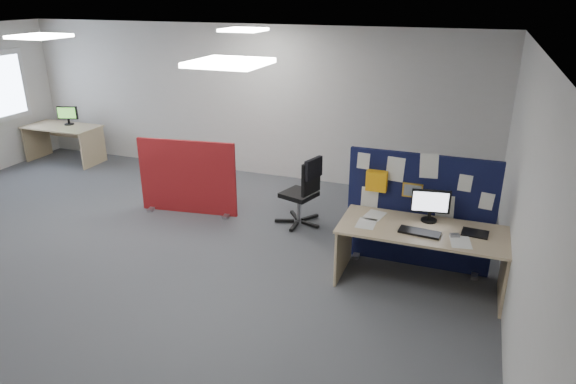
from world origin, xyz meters
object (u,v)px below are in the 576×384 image
(monitor_main, at_px, (431,204))
(monitor_second, at_px, (68,115))
(navy_divider, at_px, (417,210))
(red_divider, at_px, (187,178))
(second_desk, at_px, (64,135))
(office_chair, at_px, (305,188))
(main_desk, at_px, (422,240))

(monitor_main, xyz_separation_m, monitor_second, (-7.24, 2.22, -0.01))
(monitor_main, bearing_deg, navy_divider, 113.25)
(red_divider, bearing_deg, second_desk, 151.10)
(second_desk, distance_m, office_chair, 5.63)
(office_chair, bearing_deg, navy_divider, -3.41)
(navy_divider, bearing_deg, red_divider, 172.67)
(navy_divider, xyz_separation_m, red_divider, (-3.48, 0.45, -0.17))
(monitor_main, relative_size, monitor_second, 1.11)
(monitor_main, distance_m, office_chair, 2.04)
(main_desk, bearing_deg, navy_divider, 105.19)
(navy_divider, bearing_deg, monitor_main, -57.39)
(monitor_second, height_order, office_chair, monitor_second)
(main_desk, xyz_separation_m, second_desk, (-7.26, 2.31, -0.02))
(navy_divider, xyz_separation_m, monitor_main, (0.16, -0.25, 0.21))
(monitor_second, bearing_deg, second_desk, -136.99)
(second_desk, relative_size, monitor_second, 3.75)
(office_chair, bearing_deg, monitor_main, -8.51)
(monitor_main, bearing_deg, main_desk, -110.62)
(red_divider, bearing_deg, monitor_second, 149.32)
(monitor_second, relative_size, office_chair, 0.38)
(main_desk, relative_size, monitor_second, 4.75)
(second_desk, relative_size, office_chair, 1.42)
(second_desk, height_order, monitor_second, monitor_second)
(navy_divider, height_order, red_divider, navy_divider)
(red_divider, height_order, monitor_second, red_divider)
(monitor_main, relative_size, red_divider, 0.28)
(monitor_second, bearing_deg, navy_divider, -33.37)
(red_divider, distance_m, monitor_second, 3.92)
(red_divider, height_order, second_desk, red_divider)
(navy_divider, xyz_separation_m, office_chair, (-1.65, 0.62, -0.15))
(navy_divider, bearing_deg, main_desk, -74.81)
(navy_divider, distance_m, office_chair, 1.77)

